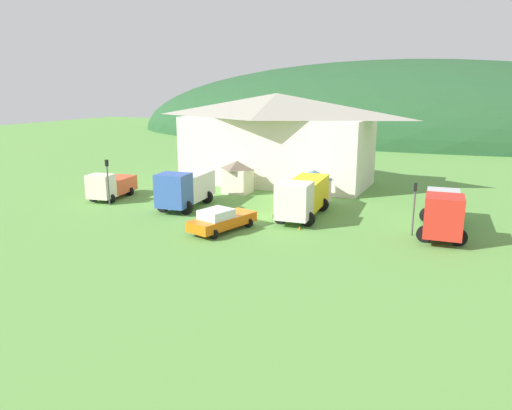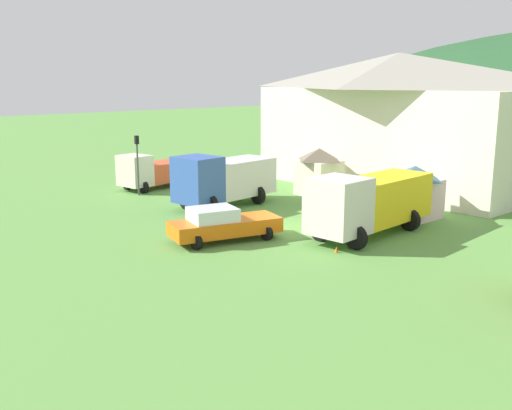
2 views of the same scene
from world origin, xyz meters
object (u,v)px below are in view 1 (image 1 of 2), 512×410
Objects in this scene: depot_building at (276,137)px; crane_truck_red at (443,211)px; play_shed_pink at (314,186)px; flatbed_truck_yellow at (303,195)px; traffic_light_west at (108,177)px; traffic_light_east at (414,203)px; play_shed_cream at (237,176)px; traffic_cone_near_pickup at (299,230)px; service_pickup_orange at (221,220)px; light_truck_cream at (110,186)px; box_truck_blue at (185,188)px.

crane_truck_red is at bearing -34.73° from depot_building.
play_shed_pink is 4.90m from flatbed_truck_yellow.
traffic_light_west is 1.08× the size of traffic_light_east.
traffic_light_east is (17.03, -7.20, 0.68)m from play_shed_cream.
depot_building is 18.09m from traffic_cone_near_pickup.
traffic_light_west reaches higher than crane_truck_red.
play_shed_cream reaches higher than service_pickup_orange.
flatbed_truck_yellow is 16.70m from traffic_light_west.
flatbed_truck_yellow is 14.48× the size of traffic_cone_near_pickup.
play_shed_cream is 0.79× the size of traffic_light_west.
light_truck_cream reaches higher than service_pickup_orange.
traffic_cone_near_pickup is at bearing -62.05° from depot_building.
traffic_light_east reaches higher than play_shed_cream.
traffic_light_east is (9.07, -6.27, 0.77)m from play_shed_pink.
play_shed_pink is 0.52× the size of service_pickup_orange.
play_shed_cream is 0.56× the size of service_pickup_orange.
play_shed_cream is 12.72m from service_pickup_orange.
play_shed_cream reaches higher than traffic_cone_near_pickup.
traffic_light_west is 17.52m from traffic_cone_near_pickup.
traffic_cone_near_pickup is (-9.21, -3.36, -1.61)m from crane_truck_red.
box_truck_blue is 0.79× the size of crane_truck_red.
crane_truck_red is 1.54× the size of service_pickup_orange.
play_shed_pink is 0.80× the size of traffic_light_east.
service_pickup_orange is at bearing -68.18° from play_shed_cream.
play_shed_cream is at bearing -111.41° from crane_truck_red.
play_shed_pink is 11.90m from crane_truck_red.
traffic_cone_near_pickup is at bearing 72.59° from box_truck_blue.
depot_building is at bearing 77.14° from play_shed_cream.
traffic_cone_near_pickup is at bearing 11.66° from flatbed_truck_yellow.
depot_building is 17.96m from traffic_light_west.
box_truck_blue is 10.02m from flatbed_truck_yellow.
play_shed_cream reaches higher than play_shed_pink.
flatbed_truck_yellow reaches higher than light_truck_cream.
service_pickup_orange is 1.53× the size of traffic_light_east.
flatbed_truck_yellow is at bearing 85.61° from light_truck_cream.
service_pickup_orange reaches higher than traffic_cone_near_pickup.
light_truck_cream is 0.69× the size of flatbed_truck_yellow.
traffic_light_west reaches higher than light_truck_cream.
play_shed_pink is 0.37× the size of flatbed_truck_yellow.
play_shed_cream is 19.69m from crane_truck_red.
depot_building is 10.24m from play_shed_pink.
traffic_light_east is at bearing -56.29° from crane_truck_red.
traffic_light_west is at bearing 29.53° from light_truck_cream.
traffic_light_west is 24.85m from traffic_light_east.
play_shed_cream is at bearing -143.25° from service_pickup_orange.
play_shed_pink reaches higher than traffic_cone_near_pickup.
play_shed_pink is at bearing 145.34° from traffic_light_east.
box_truck_blue is 11.27m from traffic_cone_near_pickup.
depot_building is 2.57× the size of flatbed_truck_yellow.
play_shed_cream is 1.06× the size of play_shed_pink.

